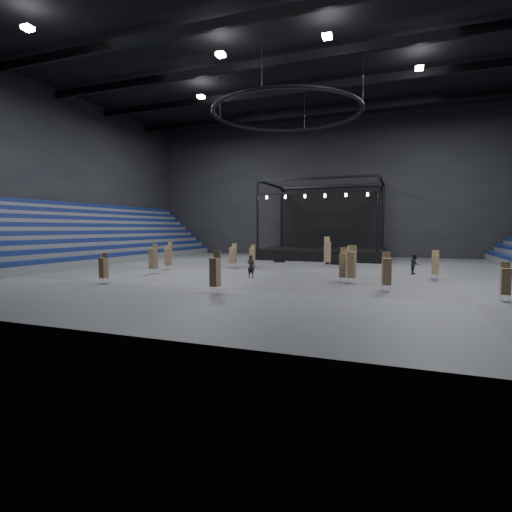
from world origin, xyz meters
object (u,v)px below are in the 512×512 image
(flight_case_right, at_px, (336,259))
(chair_stack_8, at_px, (506,281))
(chair_stack_10, at_px, (168,256))
(chair_stack_11, at_px, (104,267))
(chair_stack_3, at_px, (233,255))
(man_center, at_px, (251,266))
(chair_stack_5, at_px, (343,265))
(stage, at_px, (324,246))
(chair_stack_13, at_px, (386,271))
(chair_stack_1, at_px, (252,256))
(flight_case_mid, at_px, (333,260))
(flight_case_left, at_px, (279,259))
(chair_stack_4, at_px, (435,264))
(chair_stack_7, at_px, (352,264))
(crew_member, at_px, (415,264))
(chair_stack_0, at_px, (349,256))
(chair_stack_2, at_px, (153,258))
(chair_stack_6, at_px, (327,251))
(chair_stack_9, at_px, (169,252))

(flight_case_right, xyz_separation_m, chair_stack_8, (11.54, -19.32, 0.62))
(chair_stack_10, height_order, chair_stack_11, chair_stack_10)
(chair_stack_3, height_order, man_center, chair_stack_3)
(chair_stack_5, height_order, chair_stack_11, chair_stack_5)
(stage, relative_size, chair_stack_13, 6.13)
(chair_stack_1, height_order, chair_stack_11, chair_stack_1)
(flight_case_mid, bearing_deg, chair_stack_5, -77.61)
(flight_case_left, xyz_separation_m, flight_case_mid, (5.82, -0.62, 0.06))
(chair_stack_4, distance_m, chair_stack_7, 6.70)
(chair_stack_4, xyz_separation_m, crew_member, (-1.28, 3.30, -0.32))
(chair_stack_0, xyz_separation_m, chair_stack_2, (-13.87, -11.03, 0.18))
(chair_stack_0, relative_size, chair_stack_11, 0.99)
(chair_stack_2, height_order, chair_stack_6, chair_stack_6)
(flight_case_mid, distance_m, chair_stack_5, 13.46)
(flight_case_left, height_order, flight_case_right, flight_case_right)
(crew_member, bearing_deg, flight_case_right, 48.69)
(flight_case_left, height_order, chair_stack_7, chair_stack_7)
(flight_case_left, relative_size, chair_stack_1, 0.53)
(chair_stack_11, bearing_deg, chair_stack_4, 29.87)
(chair_stack_4, bearing_deg, chair_stack_0, 137.56)
(chair_stack_5, relative_size, chair_stack_6, 0.83)
(crew_member, bearing_deg, chair_stack_8, -154.72)
(flight_case_mid, relative_size, flight_case_right, 1.03)
(flight_case_mid, bearing_deg, chair_stack_0, -50.43)
(flight_case_right, bearing_deg, chair_stack_4, -52.25)
(man_center, distance_m, crew_member, 13.15)
(chair_stack_5, distance_m, chair_stack_11, 15.82)
(flight_case_mid, xyz_separation_m, man_center, (-3.84, -12.78, 0.40))
(chair_stack_5, xyz_separation_m, chair_stack_9, (-18.78, 8.13, -0.01))
(man_center, bearing_deg, flight_case_right, -96.70)
(chair_stack_2, distance_m, chair_stack_4, 21.12)
(chair_stack_4, height_order, chair_stack_6, chair_stack_6)
(chair_stack_2, relative_size, chair_stack_5, 1.01)
(chair_stack_8, height_order, chair_stack_9, chair_stack_9)
(chair_stack_7, bearing_deg, chair_stack_1, 152.04)
(chair_stack_11, height_order, chair_stack_13, chair_stack_13)
(chair_stack_6, relative_size, chair_stack_13, 1.24)
(chair_stack_4, distance_m, chair_stack_13, 7.37)
(chair_stack_2, height_order, chair_stack_8, chair_stack_2)
(chair_stack_6, xyz_separation_m, chair_stack_11, (-11.63, -16.57, -0.40))
(chair_stack_7, bearing_deg, chair_stack_0, 108.19)
(flight_case_right, relative_size, chair_stack_3, 0.56)
(chair_stack_9, bearing_deg, chair_stack_8, -24.07)
(chair_stack_3, xyz_separation_m, man_center, (4.20, -6.21, -0.36))
(flight_case_right, xyz_separation_m, chair_stack_0, (1.96, -4.28, 0.66))
(man_center, bearing_deg, chair_stack_0, -111.00)
(chair_stack_2, height_order, chair_stack_3, chair_stack_2)
(chair_stack_2, xyz_separation_m, crew_member, (19.48, 7.20, -0.46))
(chair_stack_3, relative_size, chair_stack_9, 1.01)
(chair_stack_10, height_order, man_center, chair_stack_10)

